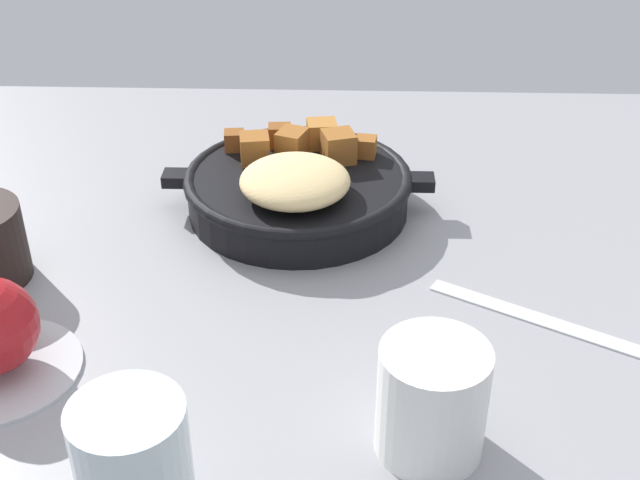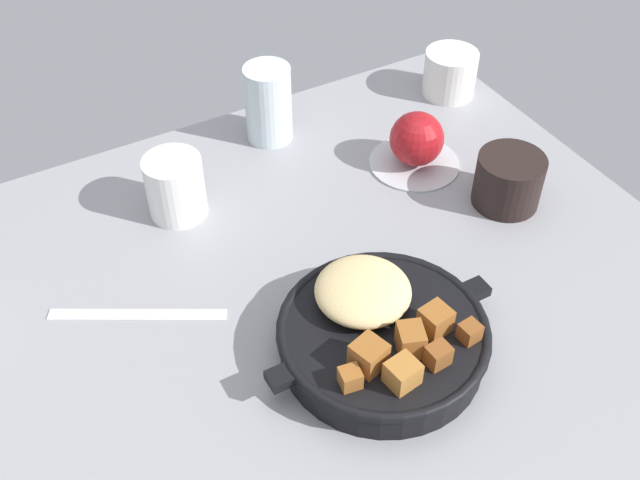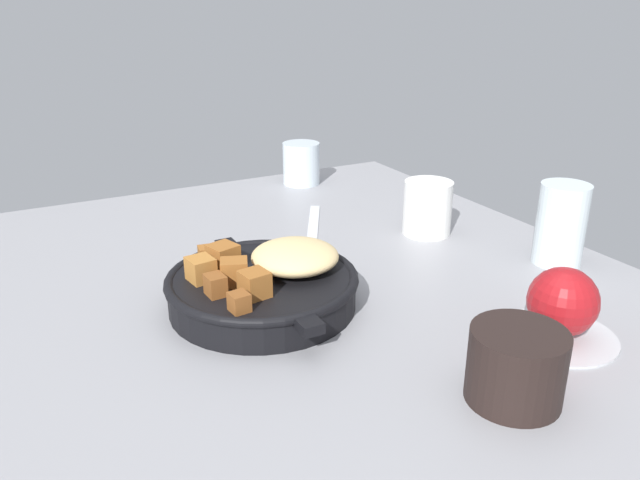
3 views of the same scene
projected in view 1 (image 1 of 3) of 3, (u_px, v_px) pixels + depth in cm
name	position (u px, v px, depth cm)	size (l,w,h in cm)	color
ground_plane	(338.00, 268.00, 79.93)	(96.53, 81.98, 2.40)	gray
cast_iron_skillet	(293.00, 186.00, 85.03)	(27.30, 23.00, 7.33)	black
butter_knife	(539.00, 320.00, 70.91)	(20.45, 1.60, 0.36)	silver
white_creamer_pitcher	(425.00, 400.00, 56.88)	(7.51, 7.51, 8.42)	white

